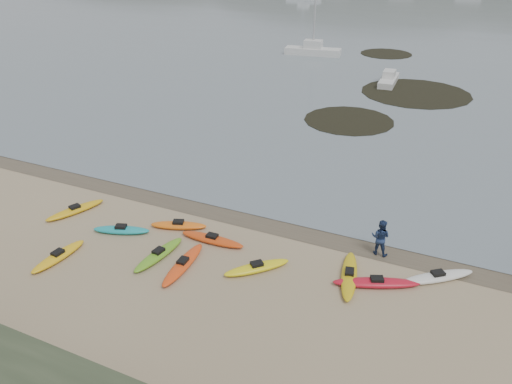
% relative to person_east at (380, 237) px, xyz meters
% --- Properties ---
extents(ground, '(600.00, 600.00, 0.00)m').
position_rel_person_east_xyz_m(ground, '(-6.97, 0.80, -0.94)').
color(ground, tan).
rests_on(ground, ground).
extents(wet_sand, '(60.00, 60.00, 0.00)m').
position_rel_person_east_xyz_m(wet_sand, '(-6.97, 0.50, -0.93)').
color(wet_sand, brown).
rests_on(wet_sand, ground).
extents(kayaks, '(21.76, 8.95, 0.34)m').
position_rel_person_east_xyz_m(kayaks, '(-7.00, -3.42, -0.77)').
color(kayaks, red).
rests_on(kayaks, ground).
extents(person_east, '(0.96, 0.77, 1.87)m').
position_rel_person_east_xyz_m(person_east, '(0.00, 0.00, 0.00)').
color(person_east, navy).
rests_on(person_east, ground).
extents(kelp_mats, '(14.99, 34.54, 0.04)m').
position_rel_person_east_xyz_m(kelp_mats, '(-5.13, 29.75, -0.91)').
color(kelp_mats, black).
rests_on(kelp_mats, water).
extents(moored_boats, '(87.25, 88.13, 1.24)m').
position_rel_person_east_xyz_m(moored_boats, '(2.49, 84.25, -0.37)').
color(moored_boats, silver).
rests_on(moored_boats, ground).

